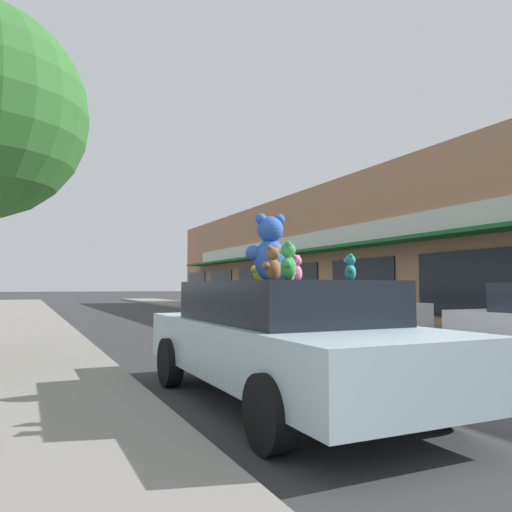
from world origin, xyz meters
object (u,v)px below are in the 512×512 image
parked_car_far_center (342,310)px  teddy_bear_pink (296,269)px  teddy_bear_cream (290,272)px  teddy_bear_yellow (259,267)px  teddy_bear_brown (273,263)px  teddy_bear_green (288,261)px  teddy_bear_teal (350,268)px  teddy_bear_giant (270,249)px  plush_art_car (281,337)px

parked_car_far_center → teddy_bear_pink: bearing=-130.4°
teddy_bear_pink → teddy_bear_cream: teddy_bear_pink is taller
teddy_bear_yellow → teddy_bear_brown: 1.58m
teddy_bear_brown → teddy_bear_yellow: bearing=-130.1°
teddy_bear_green → teddy_bear_cream: teddy_bear_green is taller
teddy_bear_teal → teddy_bear_cream: 1.16m
teddy_bear_teal → parked_car_far_center: (3.98, 5.90, -0.79)m
teddy_bear_green → teddy_bear_cream: (0.93, 1.67, -0.04)m
parked_car_far_center → teddy_bear_teal: bearing=-124.0°
teddy_bear_giant → teddy_bear_green: size_ratio=2.27×
plush_art_car → teddy_bear_giant: (-0.06, 0.17, 1.03)m
teddy_bear_pink → teddy_bear_cream: (-0.17, -0.13, -0.05)m
teddy_bear_giant → teddy_bear_green: bearing=81.7°
teddy_bear_yellow → teddy_bear_pink: 0.56m
teddy_bear_yellow → teddy_bear_pink: teddy_bear_yellow is taller
teddy_bear_green → teddy_bear_brown: size_ratio=1.05×
plush_art_car → teddy_bear_cream: size_ratio=17.91×
teddy_bear_green → teddy_bear_teal: 1.17m
parked_car_far_center → teddy_bear_yellow: bearing=-134.1°
teddy_bear_giant → teddy_bear_yellow: 0.55m
teddy_bear_pink → parked_car_far_center: bearing=-166.4°
teddy_bear_yellow → teddy_bear_cream: (0.39, -0.11, -0.06)m
teddy_bear_teal → teddy_bear_brown: bearing=-48.4°
plush_art_car → teddy_bear_cream: 1.04m
teddy_bear_yellow → teddy_bear_pink: size_ratio=1.06×
plush_art_car → teddy_bear_yellow: bearing=86.9°
teddy_bear_teal → parked_car_far_center: bearing=175.8°
teddy_bear_pink → teddy_bear_giant: bearing=2.6°
teddy_bear_teal → teddy_bear_pink: bearing=-152.5°
teddy_bear_teal → teddy_bear_cream: teddy_bear_teal is taller
teddy_bear_giant → teddy_bear_yellow: (0.09, 0.50, -0.20)m
teddy_bear_pink → parked_car_far_center: teddy_bear_pink is taller
teddy_bear_giant → teddy_bear_cream: bearing=-129.5°
teddy_bear_giant → teddy_bear_cream: 0.67m
plush_art_car → teddy_bear_pink: teddy_bear_pink is taller
teddy_bear_giant → teddy_bear_brown: size_ratio=2.38×
teddy_bear_teal → parked_car_far_center: teddy_bear_teal is taller
teddy_bear_pink → teddy_bear_teal: bearing=51.7°
plush_art_car → teddy_bear_pink: size_ratio=13.05×
teddy_bear_green → plush_art_car: bearing=-177.0°
teddy_bear_giant → teddy_bear_brown: 1.11m
teddy_bear_green → teddy_bear_giant: bearing=-171.7°
teddy_bear_yellow → teddy_bear_green: 1.86m
teddy_bear_cream → parked_car_far_center: (4.10, 4.74, -0.77)m
teddy_bear_yellow → parked_car_far_center: 6.50m
plush_art_car → teddy_bear_brown: bearing=-122.7°
plush_art_car → parked_car_far_center: size_ratio=1.14×
teddy_bear_yellow → teddy_bear_pink: (0.56, 0.02, -0.01)m
teddy_bear_yellow → teddy_bear_giant: bearing=48.2°
teddy_bear_yellow → teddy_bear_cream: teddy_bear_yellow is taller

